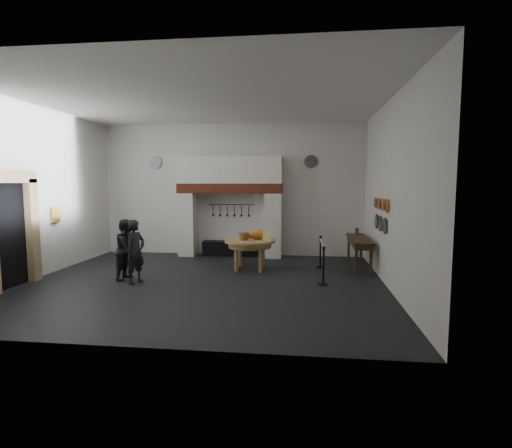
# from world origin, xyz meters

# --- Properties ---
(floor) EXTENTS (9.00, 8.00, 0.02)m
(floor) POSITION_xyz_m (0.00, 0.00, 0.00)
(floor) COLOR black
(floor) RESTS_ON ground
(ceiling) EXTENTS (9.00, 8.00, 0.02)m
(ceiling) POSITION_xyz_m (0.00, 0.00, 4.50)
(ceiling) COLOR silver
(ceiling) RESTS_ON wall_back
(wall_back) EXTENTS (9.00, 0.02, 4.50)m
(wall_back) POSITION_xyz_m (0.00, 4.00, 2.25)
(wall_back) COLOR silver
(wall_back) RESTS_ON floor
(wall_front) EXTENTS (9.00, 0.02, 4.50)m
(wall_front) POSITION_xyz_m (0.00, -4.00, 2.25)
(wall_front) COLOR silver
(wall_front) RESTS_ON floor
(wall_left) EXTENTS (0.02, 8.00, 4.50)m
(wall_left) POSITION_xyz_m (-4.50, 0.00, 2.25)
(wall_left) COLOR silver
(wall_left) RESTS_ON floor
(wall_right) EXTENTS (0.02, 8.00, 4.50)m
(wall_right) POSITION_xyz_m (4.50, 0.00, 2.25)
(wall_right) COLOR silver
(wall_right) RESTS_ON floor
(chimney_pier_left) EXTENTS (0.55, 0.70, 2.15)m
(chimney_pier_left) POSITION_xyz_m (-1.48, 3.65, 1.07)
(chimney_pier_left) COLOR silver
(chimney_pier_left) RESTS_ON floor
(chimney_pier_right) EXTENTS (0.55, 0.70, 2.15)m
(chimney_pier_right) POSITION_xyz_m (1.48, 3.65, 1.07)
(chimney_pier_right) COLOR silver
(chimney_pier_right) RESTS_ON floor
(hearth_brick_band) EXTENTS (3.50, 0.72, 0.32)m
(hearth_brick_band) POSITION_xyz_m (0.00, 3.65, 2.31)
(hearth_brick_band) COLOR #9E442B
(hearth_brick_band) RESTS_ON chimney_pier_left
(chimney_hood) EXTENTS (3.50, 0.70, 0.90)m
(chimney_hood) POSITION_xyz_m (0.00, 3.65, 2.92)
(chimney_hood) COLOR silver
(chimney_hood) RESTS_ON hearth_brick_band
(iron_range) EXTENTS (1.90, 0.45, 0.50)m
(iron_range) POSITION_xyz_m (0.00, 3.72, 0.25)
(iron_range) COLOR black
(iron_range) RESTS_ON floor
(utensil_rail) EXTENTS (1.60, 0.02, 0.02)m
(utensil_rail) POSITION_xyz_m (0.00, 3.92, 1.75)
(utensil_rail) COLOR black
(utensil_rail) RESTS_ON wall_back
(door_recess) EXTENTS (0.04, 1.10, 2.50)m
(door_recess) POSITION_xyz_m (-4.47, -1.00, 1.25)
(door_recess) COLOR black
(door_recess) RESTS_ON floor
(door_jamb_far) EXTENTS (0.22, 0.30, 2.60)m
(door_jamb_far) POSITION_xyz_m (-4.38, -0.30, 1.30)
(door_jamb_far) COLOR tan
(door_jamb_far) RESTS_ON floor
(door_lintel) EXTENTS (0.22, 1.70, 0.30)m
(door_lintel) POSITION_xyz_m (-4.38, -1.00, 2.65)
(door_lintel) COLOR tan
(door_lintel) RESTS_ON door_jamb_near
(wall_plaque) EXTENTS (0.05, 0.34, 0.44)m
(wall_plaque) POSITION_xyz_m (-4.45, 0.80, 1.60)
(wall_plaque) COLOR gold
(wall_plaque) RESTS_ON wall_left
(work_table) EXTENTS (1.49, 1.49, 0.07)m
(work_table) POSITION_xyz_m (0.96, 1.61, 0.84)
(work_table) COLOR tan
(work_table) RESTS_ON floor
(pumpkin) EXTENTS (0.36, 0.36, 0.31)m
(pumpkin) POSITION_xyz_m (1.16, 1.71, 1.03)
(pumpkin) COLOR #C85C1C
(pumpkin) RESTS_ON work_table
(cheese_block_big) EXTENTS (0.22, 0.22, 0.24)m
(cheese_block_big) POSITION_xyz_m (1.46, 1.56, 0.99)
(cheese_block_big) COLOR #EDE98E
(cheese_block_big) RESTS_ON work_table
(cheese_block_small) EXTENTS (0.18, 0.18, 0.20)m
(cheese_block_small) POSITION_xyz_m (1.44, 1.86, 0.97)
(cheese_block_small) COLOR #F6E693
(cheese_block_small) RESTS_ON work_table
(wicker_basket) EXTENTS (0.33, 0.33, 0.22)m
(wicker_basket) POSITION_xyz_m (0.81, 1.46, 0.98)
(wicker_basket) COLOR brown
(wicker_basket) RESTS_ON work_table
(bread_loaf) EXTENTS (0.31, 0.18, 0.13)m
(bread_loaf) POSITION_xyz_m (0.86, 1.96, 0.94)
(bread_loaf) COLOR #996336
(bread_loaf) RESTS_ON work_table
(visitor_near) EXTENTS (0.56, 0.68, 1.60)m
(visitor_near) POSITION_xyz_m (-1.66, -0.26, 0.80)
(visitor_near) COLOR black
(visitor_near) RESTS_ON floor
(visitor_far) EXTENTS (0.66, 0.81, 1.57)m
(visitor_far) POSITION_xyz_m (-2.06, 0.14, 0.78)
(visitor_far) COLOR black
(visitor_far) RESTS_ON floor
(side_table) EXTENTS (0.55, 2.20, 0.06)m
(side_table) POSITION_xyz_m (4.10, 2.18, 0.87)
(side_table) COLOR #3C2B16
(side_table) RESTS_ON floor
(pewter_jug) EXTENTS (0.12, 0.12, 0.22)m
(pewter_jug) POSITION_xyz_m (4.10, 2.78, 1.01)
(pewter_jug) COLOR #55545A
(pewter_jug) RESTS_ON side_table
(copper_pan_a) EXTENTS (0.03, 0.34, 0.34)m
(copper_pan_a) POSITION_xyz_m (4.46, 0.20, 1.95)
(copper_pan_a) COLOR #C6662D
(copper_pan_a) RESTS_ON wall_right
(copper_pan_b) EXTENTS (0.03, 0.32, 0.32)m
(copper_pan_b) POSITION_xyz_m (4.46, 0.75, 1.95)
(copper_pan_b) COLOR #C6662D
(copper_pan_b) RESTS_ON wall_right
(copper_pan_c) EXTENTS (0.03, 0.30, 0.30)m
(copper_pan_c) POSITION_xyz_m (4.46, 1.30, 1.95)
(copper_pan_c) COLOR #C6662D
(copper_pan_c) RESTS_ON wall_right
(copper_pan_d) EXTENTS (0.03, 0.28, 0.28)m
(copper_pan_d) POSITION_xyz_m (4.46, 1.85, 1.95)
(copper_pan_d) COLOR #C6662D
(copper_pan_d) RESTS_ON wall_right
(pewter_plate_left) EXTENTS (0.03, 0.40, 0.40)m
(pewter_plate_left) POSITION_xyz_m (4.46, 0.40, 1.45)
(pewter_plate_left) COLOR #4C4C51
(pewter_plate_left) RESTS_ON wall_right
(pewter_plate_mid) EXTENTS (0.03, 0.40, 0.40)m
(pewter_plate_mid) POSITION_xyz_m (4.46, 1.00, 1.45)
(pewter_plate_mid) COLOR #4C4C51
(pewter_plate_mid) RESTS_ON wall_right
(pewter_plate_right) EXTENTS (0.03, 0.40, 0.40)m
(pewter_plate_right) POSITION_xyz_m (4.46, 1.60, 1.45)
(pewter_plate_right) COLOR #4C4C51
(pewter_plate_right) RESTS_ON wall_right
(pewter_plate_back_left) EXTENTS (0.44, 0.03, 0.44)m
(pewter_plate_back_left) POSITION_xyz_m (-2.70, 3.96, 3.20)
(pewter_plate_back_left) COLOR #4C4C51
(pewter_plate_back_left) RESTS_ON wall_back
(pewter_plate_back_right) EXTENTS (0.44, 0.03, 0.44)m
(pewter_plate_back_right) POSITION_xyz_m (2.70, 3.96, 3.20)
(pewter_plate_back_right) COLOR #4C4C51
(pewter_plate_back_right) RESTS_ON wall_back
(barrier_post_near) EXTENTS (0.05, 0.05, 0.90)m
(barrier_post_near) POSITION_xyz_m (2.98, 0.13, 0.45)
(barrier_post_near) COLOR black
(barrier_post_near) RESTS_ON floor
(barrier_post_far) EXTENTS (0.05, 0.05, 0.90)m
(barrier_post_far) POSITION_xyz_m (2.98, 2.13, 0.45)
(barrier_post_far) COLOR black
(barrier_post_far) RESTS_ON floor
(barrier_rope) EXTENTS (0.04, 2.00, 0.04)m
(barrier_rope) POSITION_xyz_m (2.98, 1.13, 0.85)
(barrier_rope) COLOR silver
(barrier_rope) RESTS_ON barrier_post_near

